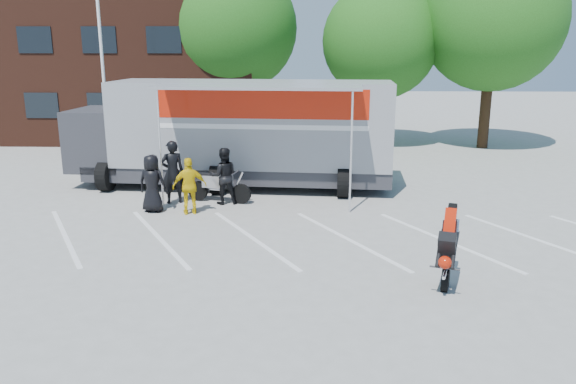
# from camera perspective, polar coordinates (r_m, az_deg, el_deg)

# --- Properties ---
(ground) EXTENTS (100.00, 100.00, 0.00)m
(ground) POSITION_cam_1_polar(r_m,az_deg,el_deg) (13.34, -4.90, -6.09)
(ground) COLOR #A1A09B
(ground) RESTS_ON ground
(parking_bay_lines) EXTENTS (18.09, 13.33, 0.01)m
(parking_bay_lines) POSITION_cam_1_polar(r_m,az_deg,el_deg) (14.27, -4.44, -4.66)
(parking_bay_lines) COLOR white
(parking_bay_lines) RESTS_ON ground
(office_building) EXTENTS (18.00, 8.00, 7.00)m
(office_building) POSITION_cam_1_polar(r_m,az_deg,el_deg) (32.53, -19.35, 11.64)
(office_building) COLOR #462216
(office_building) RESTS_ON ground
(flagpole) EXTENTS (1.61, 0.12, 8.00)m
(flagpole) POSITION_cam_1_polar(r_m,az_deg,el_deg) (23.71, -17.92, 14.74)
(flagpole) COLOR white
(flagpole) RESTS_ON ground
(tree_left) EXTENTS (6.12, 6.12, 8.64)m
(tree_left) POSITION_cam_1_polar(r_m,az_deg,el_deg) (28.63, -5.48, 16.22)
(tree_left) COLOR #382314
(tree_left) RESTS_ON ground
(tree_mid) EXTENTS (5.44, 5.44, 7.68)m
(tree_mid) POSITION_cam_1_polar(r_m,az_deg,el_deg) (27.61, 9.36, 14.88)
(tree_mid) COLOR #382314
(tree_mid) RESTS_ON ground
(tree_right) EXTENTS (6.46, 6.46, 9.12)m
(tree_right) POSITION_cam_1_polar(r_m,az_deg,el_deg) (28.22, 20.11, 16.10)
(tree_right) COLOR #382314
(tree_right) RESTS_ON ground
(transporter_truck) EXTENTS (11.65, 6.26, 3.59)m
(transporter_truck) POSITION_cam_1_polar(r_m,az_deg,el_deg) (19.52, -4.97, 0.58)
(transporter_truck) COLOR gray
(transporter_truck) RESTS_ON ground
(parked_motorcycle) EXTENTS (2.18, 1.13, 1.09)m
(parked_motorcycle) POSITION_cam_1_polar(r_m,az_deg,el_deg) (17.61, -6.95, -1.01)
(parked_motorcycle) COLOR #B2B2B7
(parked_motorcycle) RESTS_ON ground
(stunt_bike_rider) EXTENTS (1.17, 1.69, 1.81)m
(stunt_bike_rider) POSITION_cam_1_polar(r_m,az_deg,el_deg) (12.28, 15.86, -8.47)
(stunt_bike_rider) COLOR black
(stunt_bike_rider) RESTS_ON ground
(spectator_leather_a) EXTENTS (0.91, 0.67, 1.70)m
(spectator_leather_a) POSITION_cam_1_polar(r_m,az_deg,el_deg) (16.75, -13.63, 0.87)
(spectator_leather_a) COLOR black
(spectator_leather_a) RESTS_ON ground
(spectator_leather_b) EXTENTS (0.83, 0.70, 1.95)m
(spectator_leather_b) POSITION_cam_1_polar(r_m,az_deg,el_deg) (17.52, -11.65, 2.00)
(spectator_leather_b) COLOR black
(spectator_leather_b) RESTS_ON ground
(spectator_leather_c) EXTENTS (0.95, 0.80, 1.74)m
(spectator_leather_c) POSITION_cam_1_polar(r_m,az_deg,el_deg) (17.22, -6.55, 1.63)
(spectator_leather_c) COLOR black
(spectator_leather_c) RESTS_ON ground
(spectator_hivis) EXTENTS (1.04, 0.66, 1.65)m
(spectator_hivis) POSITION_cam_1_polar(r_m,az_deg,el_deg) (16.28, -9.96, 0.59)
(spectator_hivis) COLOR yellow
(spectator_hivis) RESTS_ON ground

